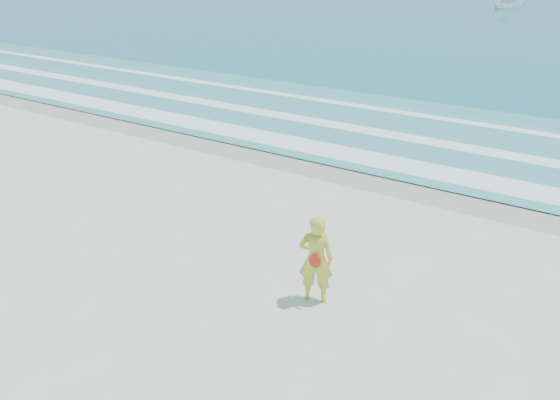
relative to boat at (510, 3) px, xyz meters
The scene contains 8 objects.
ground 70.79m from the boat, 82.76° to the right, with size 400.00×400.00×0.00m, color silver.
wet_sand 61.88m from the boat, 81.71° to the right, with size 400.00×2.40×0.00m, color #B2A893.
shallow 56.93m from the boat, 80.98° to the right, with size 400.00×10.00×0.01m, color #59B7AD.
foam_near 60.59m from the boat, 81.53° to the right, with size 400.00×1.40×0.01m, color white.
foam_mid 57.72m from the boat, 81.11° to the right, with size 400.00×0.90×0.01m, color white.
foam_far 54.47m from the boat, 80.57° to the right, with size 400.00×0.60×0.01m, color white.
boat is the anchor object (origin of this frame).
woman 68.94m from the boat, 80.98° to the right, with size 0.80×0.67×1.87m.
Camera 1 is at (6.32, -5.98, 6.37)m, focal length 35.00 mm.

